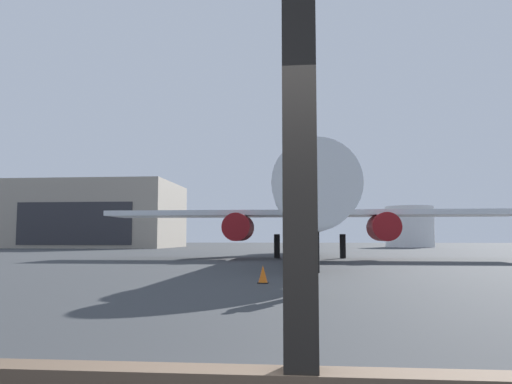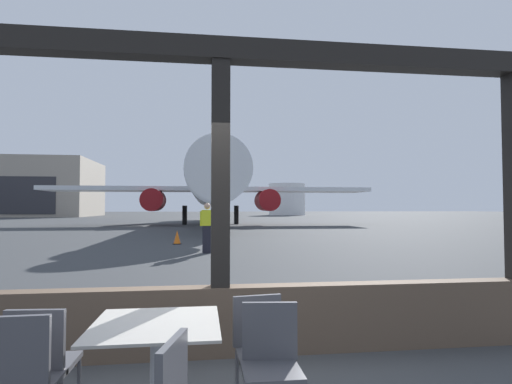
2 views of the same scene
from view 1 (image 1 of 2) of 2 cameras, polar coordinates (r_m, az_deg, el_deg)
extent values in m
plane|color=#383A3D|center=(42.97, 5.27, -7.24)|extent=(220.00, 220.00, 0.00)
cube|color=black|center=(2.94, 5.09, -3.11)|extent=(0.20, 0.20, 3.20)
cylinder|color=silver|center=(36.43, 6.14, -2.05)|extent=(3.52, 31.41, 3.52)
cone|color=silver|center=(19.48, 6.90, 0.74)|extent=(3.35, 2.60, 3.35)
cylinder|color=black|center=(21.38, 6.75, 0.61)|extent=(3.59, 0.90, 3.59)
cube|color=silver|center=(36.56, -5.94, -2.53)|extent=(13.55, 4.20, 0.36)
cube|color=silver|center=(36.80, 18.17, -2.32)|extent=(13.55, 4.20, 0.36)
cylinder|color=maroon|center=(34.72, -2.02, -4.07)|extent=(1.90, 3.20, 1.90)
cylinder|color=maroon|center=(34.88, 14.41, -3.91)|extent=(1.90, 3.20, 1.90)
cube|color=maroon|center=(50.96, 5.85, 1.73)|extent=(0.36, 4.40, 5.20)
cylinder|color=black|center=(21.58, 6.81, -6.86)|extent=(0.36, 0.36, 1.76)
cylinder|color=black|center=(36.88, 2.42, -6.22)|extent=(0.44, 0.44, 1.76)
cylinder|color=black|center=(36.95, 9.91, -6.14)|extent=(0.44, 0.44, 1.76)
cube|color=black|center=(12.85, 5.14, -9.79)|extent=(0.32, 0.20, 0.95)
cube|color=yellow|center=(12.81, 5.11, -6.44)|extent=(0.40, 0.22, 0.55)
sphere|color=tan|center=(12.81, 5.10, -4.63)|extent=(0.22, 0.22, 0.22)
cylinder|color=yellow|center=(12.94, 4.20, -6.55)|extent=(0.09, 0.09, 0.52)
cylinder|color=yellow|center=(12.69, 6.05, -6.56)|extent=(0.09, 0.09, 0.52)
cone|color=orange|center=(16.58, 0.80, -9.40)|extent=(0.32, 0.32, 0.60)
cube|color=black|center=(16.60, 0.80, -10.37)|extent=(0.36, 0.36, 0.03)
cube|color=#9E9384|center=(81.71, -17.53, -2.58)|extent=(23.83, 17.26, 9.96)
cube|color=#2D2D33|center=(73.74, -20.17, -3.40)|extent=(16.68, 0.10, 5.98)
cylinder|color=white|center=(83.29, 17.18, -3.83)|extent=(7.57, 7.57, 6.49)
camera|label=2|loc=(1.53, -167.03, 8.80)|focal=28.62mm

